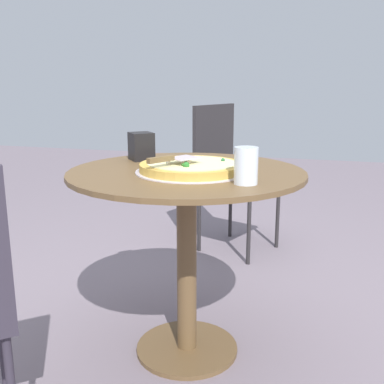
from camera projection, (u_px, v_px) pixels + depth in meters
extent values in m
plane|color=slate|center=(187.00, 350.00, 1.86)|extent=(10.00, 10.00, 0.00)
cylinder|color=brown|center=(186.00, 173.00, 1.69)|extent=(0.87, 0.87, 0.02)
cylinder|color=brown|center=(187.00, 264.00, 1.77)|extent=(0.08, 0.08, 0.70)
cylinder|color=brown|center=(187.00, 348.00, 1.86)|extent=(0.40, 0.40, 0.02)
cylinder|color=silver|center=(192.00, 172.00, 1.65)|extent=(0.41, 0.41, 0.00)
cylinder|color=gold|center=(192.00, 167.00, 1.65)|extent=(0.38, 0.38, 0.03)
cylinder|color=beige|center=(192.00, 163.00, 1.64)|extent=(0.32, 0.32, 0.00)
sphere|color=#316625|center=(183.00, 165.00, 1.58)|extent=(0.01, 0.01, 0.01)
sphere|color=#F3E8CF|center=(168.00, 163.00, 1.61)|extent=(0.02, 0.02, 0.02)
sphere|color=#266233|center=(223.00, 160.00, 1.68)|extent=(0.01, 0.01, 0.01)
sphere|color=#F0E5C2|center=(188.00, 161.00, 1.64)|extent=(0.02, 0.02, 0.02)
sphere|color=#297028|center=(186.00, 165.00, 1.56)|extent=(0.02, 0.02, 0.02)
sphere|color=#3A6F2C|center=(168.00, 163.00, 1.63)|extent=(0.01, 0.01, 0.01)
cube|color=silver|center=(184.00, 158.00, 1.62)|extent=(0.12, 0.13, 0.00)
cube|color=brown|center=(161.00, 159.00, 1.55)|extent=(0.07, 0.10, 0.02)
cylinder|color=silver|center=(246.00, 166.00, 1.45)|extent=(0.08, 0.08, 0.12)
cube|color=black|center=(141.00, 146.00, 1.90)|extent=(0.13, 0.13, 0.11)
cylinder|color=#312C37|center=(2.00, 345.00, 1.52)|extent=(0.02, 0.02, 0.41)
cube|color=#282527|center=(240.00, 183.00, 2.88)|extent=(0.55, 0.55, 0.03)
cube|color=#282527|center=(214.00, 142.00, 2.94)|extent=(0.17, 0.40, 0.47)
cylinder|color=#282527|center=(278.00, 216.00, 2.97)|extent=(0.02, 0.02, 0.42)
cylinder|color=#282527|center=(249.00, 230.00, 2.69)|extent=(0.02, 0.02, 0.42)
cylinder|color=#282527|center=(230.00, 207.00, 3.18)|extent=(0.02, 0.02, 0.42)
cylinder|color=#282527|center=(199.00, 219.00, 2.90)|extent=(0.02, 0.02, 0.42)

